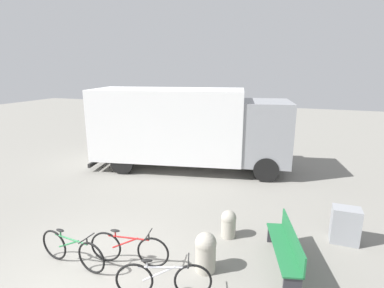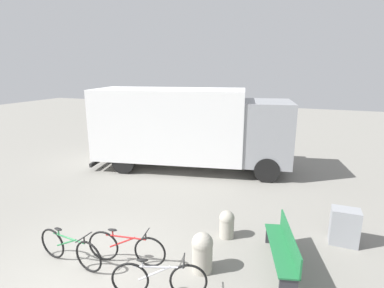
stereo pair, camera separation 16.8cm
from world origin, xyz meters
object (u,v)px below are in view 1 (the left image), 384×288
(bicycle_near, at_px, (72,250))
(bicycle_middle, at_px, (129,249))
(delivery_truck, at_px, (187,126))
(utility_box, at_px, (345,225))
(bollard_near_bench, at_px, (206,251))
(bollard_far_bench, at_px, (229,223))
(park_bench, at_px, (287,246))
(bicycle_far, at_px, (163,280))

(bicycle_near, relative_size, bicycle_middle, 1.00)
(delivery_truck, xyz_separation_m, utility_box, (5.69, -4.05, -1.40))
(bollard_near_bench, height_order, bollard_far_bench, bollard_near_bench)
(park_bench, relative_size, bicycle_near, 1.12)
(bicycle_near, xyz_separation_m, bollard_far_bench, (2.93, 2.31, -0.00))
(bicycle_near, xyz_separation_m, bicycle_far, (2.26, -0.18, 0.00))
(park_bench, height_order, bollard_far_bench, park_bench)
(bollard_far_bench, bearing_deg, bicycle_middle, -134.32)
(utility_box, bearing_deg, bicycle_far, -136.85)
(park_bench, bearing_deg, bollard_far_bench, 47.52)
(bollard_far_bench, bearing_deg, bicycle_near, -141.76)
(bicycle_middle, relative_size, bollard_far_bench, 2.51)
(bicycle_near, relative_size, bollard_near_bench, 2.06)
(bicycle_far, height_order, utility_box, utility_box)
(delivery_truck, height_order, bicycle_middle, delivery_truck)
(park_bench, bearing_deg, utility_box, -55.69)
(bicycle_near, bearing_deg, park_bench, 25.22)
(bicycle_far, distance_m, bollard_near_bench, 1.14)
(delivery_truck, bearing_deg, bicycle_middle, -91.16)
(bicycle_middle, bearing_deg, bicycle_far, -38.21)
(delivery_truck, bearing_deg, bicycle_far, -83.57)
(bollard_near_bench, bearing_deg, bicycle_far, -116.53)
(bollard_near_bench, bearing_deg, bicycle_middle, -167.23)
(delivery_truck, bearing_deg, park_bench, -62.63)
(bicycle_near, height_order, bicycle_far, same)
(park_bench, bearing_deg, delivery_truck, 23.85)
(bicycle_near, relative_size, bollard_far_bench, 2.52)
(delivery_truck, height_order, bicycle_near, delivery_truck)
(park_bench, height_order, bicycle_far, park_bench)
(bicycle_near, distance_m, bollard_near_bench, 2.89)
(bicycle_middle, bearing_deg, bollard_far_bench, 37.19)
(bollard_far_bench, height_order, utility_box, utility_box)
(delivery_truck, xyz_separation_m, park_bench, (4.37, -5.55, -1.35))
(park_bench, bearing_deg, bicycle_far, 114.68)
(park_bench, xyz_separation_m, bollard_near_bench, (-1.60, -0.70, -0.04))
(park_bench, relative_size, bollard_near_bench, 2.31)
(park_bench, height_order, bicycle_near, park_bench)
(bicycle_middle, relative_size, utility_box, 1.98)
(bicycle_far, distance_m, bollard_far_bench, 2.57)
(bicycle_near, bearing_deg, bollard_near_bench, 22.71)
(bicycle_near, distance_m, utility_box, 6.44)
(delivery_truck, relative_size, bicycle_far, 4.88)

